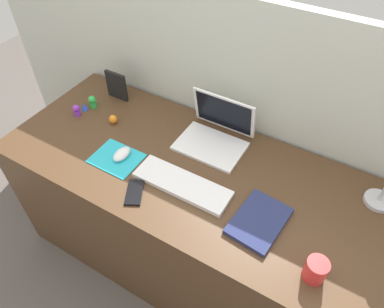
{
  "coord_description": "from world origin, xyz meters",
  "views": [
    {
      "loc": [
        0.52,
        -0.88,
        1.87
      ],
      "look_at": [
        0.0,
        0.0,
        0.83
      ],
      "focal_mm": 33.34,
      "sensor_mm": 36.0,
      "label": 1
    }
  ],
  "objects_px": {
    "cell_phone": "(134,192)",
    "notebook_pad": "(259,221)",
    "toy_figurine_green": "(93,102)",
    "toy_figurine_orange": "(113,119)",
    "mouse": "(122,154)",
    "picture_frame": "(117,86)",
    "toy_figurine_purple": "(77,110)",
    "coffee_mug": "(316,270)",
    "keyboard": "(182,184)",
    "toy_figurine_blue": "(84,106)",
    "laptop": "(216,131)"
  },
  "relations": [
    {
      "from": "cell_phone",
      "to": "notebook_pad",
      "type": "distance_m",
      "value": 0.5
    },
    {
      "from": "toy_figurine_green",
      "to": "toy_figurine_orange",
      "type": "distance_m",
      "value": 0.17
    },
    {
      "from": "mouse",
      "to": "notebook_pad",
      "type": "bearing_deg",
      "value": -0.9
    },
    {
      "from": "mouse",
      "to": "cell_phone",
      "type": "relative_size",
      "value": 0.75
    },
    {
      "from": "mouse",
      "to": "picture_frame",
      "type": "relative_size",
      "value": 0.64
    },
    {
      "from": "toy_figurine_purple",
      "to": "toy_figurine_orange",
      "type": "height_order",
      "value": "toy_figurine_purple"
    },
    {
      "from": "cell_phone",
      "to": "coffee_mug",
      "type": "bearing_deg",
      "value": -26.47
    },
    {
      "from": "toy_figurine_green",
      "to": "toy_figurine_orange",
      "type": "bearing_deg",
      "value": -15.13
    },
    {
      "from": "keyboard",
      "to": "toy_figurine_purple",
      "type": "distance_m",
      "value": 0.7
    },
    {
      "from": "toy_figurine_green",
      "to": "picture_frame",
      "type": "bearing_deg",
      "value": 65.09
    },
    {
      "from": "cell_phone",
      "to": "toy_figurine_green",
      "type": "bearing_deg",
      "value": 118.52
    },
    {
      "from": "picture_frame",
      "to": "toy_figurine_blue",
      "type": "xyz_separation_m",
      "value": [
        -0.08,
        -0.17,
        -0.06
      ]
    },
    {
      "from": "picture_frame",
      "to": "coffee_mug",
      "type": "bearing_deg",
      "value": -21.0
    },
    {
      "from": "notebook_pad",
      "to": "toy_figurine_green",
      "type": "distance_m",
      "value": 1.03
    },
    {
      "from": "laptop",
      "to": "keyboard",
      "type": "relative_size",
      "value": 0.73
    },
    {
      "from": "keyboard",
      "to": "toy_figurine_blue",
      "type": "distance_m",
      "value": 0.71
    },
    {
      "from": "picture_frame",
      "to": "toy_figurine_blue",
      "type": "relative_size",
      "value": 3.95
    },
    {
      "from": "picture_frame",
      "to": "toy_figurine_orange",
      "type": "height_order",
      "value": "picture_frame"
    },
    {
      "from": "laptop",
      "to": "keyboard",
      "type": "height_order",
      "value": "laptop"
    },
    {
      "from": "cell_phone",
      "to": "toy_figurine_purple",
      "type": "xyz_separation_m",
      "value": [
        -0.54,
        0.26,
        0.02
      ]
    },
    {
      "from": "keyboard",
      "to": "notebook_pad",
      "type": "relative_size",
      "value": 1.71
    },
    {
      "from": "toy_figurine_blue",
      "to": "toy_figurine_green",
      "type": "xyz_separation_m",
      "value": [
        0.03,
        0.04,
        0.02
      ]
    },
    {
      "from": "toy_figurine_blue",
      "to": "toy_figurine_purple",
      "type": "relative_size",
      "value": 0.65
    },
    {
      "from": "laptop",
      "to": "picture_frame",
      "type": "relative_size",
      "value": 2.0
    },
    {
      "from": "picture_frame",
      "to": "toy_figurine_green",
      "type": "distance_m",
      "value": 0.15
    },
    {
      "from": "cell_phone",
      "to": "toy_figurine_blue",
      "type": "relative_size",
      "value": 3.37
    },
    {
      "from": "cell_phone",
      "to": "toy_figurine_purple",
      "type": "bearing_deg",
      "value": 126.95
    },
    {
      "from": "mouse",
      "to": "coffee_mug",
      "type": "xyz_separation_m",
      "value": [
        0.89,
        -0.12,
        0.02
      ]
    },
    {
      "from": "mouse",
      "to": "toy_figurine_orange",
      "type": "bearing_deg",
      "value": 138.01
    },
    {
      "from": "keyboard",
      "to": "picture_frame",
      "type": "distance_m",
      "value": 0.7
    },
    {
      "from": "keyboard",
      "to": "toy_figurine_blue",
      "type": "bearing_deg",
      "value": 165.69
    },
    {
      "from": "coffee_mug",
      "to": "toy_figurine_purple",
      "type": "xyz_separation_m",
      "value": [
        -1.27,
        0.24,
        -0.01
      ]
    },
    {
      "from": "coffee_mug",
      "to": "toy_figurine_green",
      "type": "distance_m",
      "value": 1.28
    },
    {
      "from": "keyboard",
      "to": "toy_figurine_purple",
      "type": "relative_size",
      "value": 7.04
    },
    {
      "from": "picture_frame",
      "to": "keyboard",
      "type": "bearing_deg",
      "value": -29.47
    },
    {
      "from": "mouse",
      "to": "toy_figurine_green",
      "type": "xyz_separation_m",
      "value": [
        -0.35,
        0.21,
        0.01
      ]
    },
    {
      "from": "picture_frame",
      "to": "toy_figurine_green",
      "type": "bearing_deg",
      "value": -114.91
    },
    {
      "from": "toy_figurine_purple",
      "to": "toy_figurine_green",
      "type": "distance_m",
      "value": 0.09
    },
    {
      "from": "laptop",
      "to": "keyboard",
      "type": "distance_m",
      "value": 0.31
    },
    {
      "from": "keyboard",
      "to": "coffee_mug",
      "type": "xyz_separation_m",
      "value": [
        0.58,
        -0.11,
        0.03
      ]
    },
    {
      "from": "cell_phone",
      "to": "toy_figurine_blue",
      "type": "height_order",
      "value": "toy_figurine_blue"
    },
    {
      "from": "keyboard",
      "to": "cell_phone",
      "type": "relative_size",
      "value": 3.2
    },
    {
      "from": "keyboard",
      "to": "cell_phone",
      "type": "xyz_separation_m",
      "value": [
        -0.14,
        -0.13,
        -0.01
      ]
    },
    {
      "from": "toy_figurine_blue",
      "to": "toy_figurine_orange",
      "type": "bearing_deg",
      "value": -2.17
    },
    {
      "from": "laptop",
      "to": "mouse",
      "type": "bearing_deg",
      "value": -134.51
    },
    {
      "from": "cell_phone",
      "to": "toy_figurine_orange",
      "type": "xyz_separation_m",
      "value": [
        -0.35,
        0.3,
        0.02
      ]
    },
    {
      "from": "toy_figurine_purple",
      "to": "toy_figurine_green",
      "type": "height_order",
      "value": "toy_figurine_green"
    },
    {
      "from": "cell_phone",
      "to": "toy_figurine_blue",
      "type": "xyz_separation_m",
      "value": [
        -0.54,
        0.31,
        0.01
      ]
    },
    {
      "from": "laptop",
      "to": "toy_figurine_orange",
      "type": "xyz_separation_m",
      "value": [
        -0.49,
        -0.14,
        -0.03
      ]
    },
    {
      "from": "toy_figurine_purple",
      "to": "toy_figurine_orange",
      "type": "relative_size",
      "value": 1.33
    }
  ]
}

